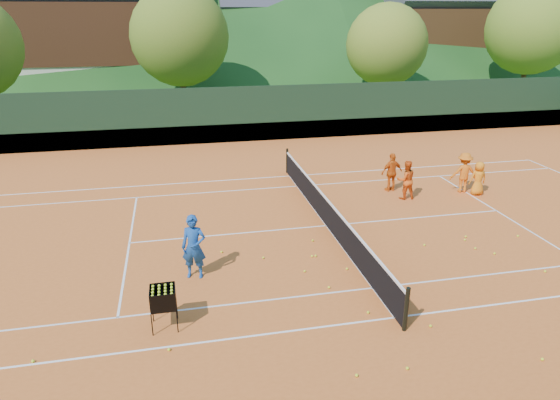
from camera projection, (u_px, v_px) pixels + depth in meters
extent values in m
plane|color=#2C4F18|center=(326.00, 226.00, 16.77)|extent=(400.00, 400.00, 0.00)
cube|color=#C95B20|center=(327.00, 226.00, 16.77)|extent=(40.00, 24.00, 0.02)
imported|color=#164795|center=(194.00, 247.00, 13.26)|extent=(0.73, 0.57, 1.78)
imported|color=#E75614|center=(406.00, 180.00, 18.93)|extent=(0.75, 0.59, 1.50)
imported|color=orange|center=(392.00, 172.00, 19.74)|extent=(0.95, 0.50, 1.55)
imported|color=orange|center=(478.00, 178.00, 19.36)|extent=(0.68, 0.47, 1.33)
imported|color=orange|center=(464.00, 173.00, 19.62)|extent=(1.11, 0.75, 1.60)
sphere|color=#DDF629|center=(465.00, 240.00, 15.65)|extent=(0.07, 0.07, 0.07)
sphere|color=#DDF629|center=(495.00, 254.00, 14.77)|extent=(0.07, 0.07, 0.07)
sphere|color=#DDF629|center=(424.00, 245.00, 15.31)|extent=(0.07, 0.07, 0.07)
sphere|color=#DDF629|center=(357.00, 375.00, 9.84)|extent=(0.07, 0.07, 0.07)
sphere|color=#DDF629|center=(222.00, 252.00, 14.87)|extent=(0.07, 0.07, 0.07)
sphere|color=#DDF629|center=(545.00, 271.00, 13.76)|extent=(0.07, 0.07, 0.07)
sphere|color=#DDF629|center=(329.00, 287.00, 12.97)|extent=(0.07, 0.07, 0.07)
sphere|color=#DDF629|center=(368.00, 312.00, 11.89)|extent=(0.07, 0.07, 0.07)
sphere|color=#DDF629|center=(316.00, 256.00, 14.63)|extent=(0.07, 0.07, 0.07)
sphere|color=#DDF629|center=(169.00, 350.00, 10.59)|extent=(0.07, 0.07, 0.07)
sphere|color=#DDF629|center=(542.00, 359.00, 10.30)|extent=(0.07, 0.07, 0.07)
sphere|color=#DDF629|center=(431.00, 326.00, 11.39)|extent=(0.07, 0.07, 0.07)
sphere|color=#DDF629|center=(466.00, 237.00, 15.88)|extent=(0.07, 0.07, 0.07)
sphere|color=#DDF629|center=(347.00, 269.00, 13.90)|extent=(0.07, 0.07, 0.07)
sphere|color=#DDF629|center=(263.00, 258.00, 14.53)|extent=(0.07, 0.07, 0.07)
sphere|color=#DDF629|center=(407.00, 368.00, 10.04)|extent=(0.07, 0.07, 0.07)
sphere|color=#DDF629|center=(313.00, 240.00, 15.61)|extent=(0.07, 0.07, 0.07)
sphere|color=#DDF629|center=(312.00, 256.00, 14.61)|extent=(0.07, 0.07, 0.07)
sphere|color=#DDF629|center=(518.00, 236.00, 15.92)|extent=(0.07, 0.07, 0.07)
sphere|color=#DDF629|center=(475.00, 248.00, 15.10)|extent=(0.07, 0.07, 0.07)
sphere|color=#DDF629|center=(33.00, 361.00, 10.25)|extent=(0.07, 0.07, 0.07)
sphere|color=#DDF629|center=(305.00, 271.00, 13.77)|extent=(0.07, 0.07, 0.07)
cube|color=white|center=(395.00, 318.00, 11.75)|extent=(23.77, 0.06, 0.00)
cube|color=white|center=(290.00, 176.00, 21.77)|extent=(23.77, 0.06, 0.00)
cube|color=silver|center=(373.00, 288.00, 13.00)|extent=(23.77, 0.06, 0.00)
cube|color=white|center=(297.00, 186.00, 20.52)|extent=(23.77, 0.06, 0.00)
cube|color=white|center=(129.00, 243.00, 15.52)|extent=(0.06, 8.23, 0.00)
cube|color=white|center=(496.00, 211.00, 18.01)|extent=(0.06, 8.23, 0.00)
cube|color=white|center=(327.00, 226.00, 16.76)|extent=(12.80, 0.06, 0.00)
cube|color=white|center=(327.00, 226.00, 16.76)|extent=(0.06, 10.97, 0.00)
cube|color=black|center=(327.00, 213.00, 16.60)|extent=(0.03, 11.97, 0.90)
cube|color=white|center=(327.00, 200.00, 16.44)|extent=(0.05, 11.97, 0.06)
cylinder|color=black|center=(406.00, 309.00, 11.10)|extent=(0.10, 0.10, 1.10)
cylinder|color=black|center=(287.00, 161.00, 22.04)|extent=(0.10, 0.10, 1.10)
cube|color=black|center=(263.00, 114.00, 27.19)|extent=(40.00, 0.05, 3.00)
cube|color=#185421|center=(263.00, 132.00, 27.55)|extent=(40.40, 0.05, 1.00)
cylinder|color=black|center=(152.00, 325.00, 11.01)|extent=(0.02, 0.02, 0.55)
cylinder|color=black|center=(177.00, 322.00, 11.12)|extent=(0.02, 0.02, 0.55)
cylinder|color=black|center=(153.00, 311.00, 11.52)|extent=(0.02, 0.02, 0.55)
cylinder|color=black|center=(177.00, 308.00, 11.62)|extent=(0.02, 0.02, 0.55)
cube|color=black|center=(164.00, 306.00, 11.22)|extent=(0.55, 0.55, 0.02)
cube|color=black|center=(163.00, 304.00, 10.89)|extent=(0.55, 0.02, 0.45)
cube|color=black|center=(163.00, 291.00, 11.39)|extent=(0.55, 0.02, 0.45)
cube|color=black|center=(150.00, 299.00, 11.09)|extent=(0.02, 0.55, 0.45)
cube|color=black|center=(175.00, 296.00, 11.19)|extent=(0.02, 0.55, 0.45)
sphere|color=#CCE526|center=(152.00, 296.00, 10.85)|extent=(0.07, 0.07, 0.07)
sphere|color=#CCE526|center=(153.00, 293.00, 10.97)|extent=(0.07, 0.07, 0.07)
sphere|color=#CCE526|center=(153.00, 289.00, 11.10)|extent=(0.07, 0.07, 0.07)
sphere|color=#CCE526|center=(153.00, 286.00, 11.22)|extent=(0.07, 0.07, 0.07)
sphere|color=#CCE526|center=(159.00, 295.00, 10.87)|extent=(0.07, 0.07, 0.07)
sphere|color=#CCE526|center=(159.00, 292.00, 11.00)|extent=(0.07, 0.07, 0.07)
sphere|color=#CCE526|center=(159.00, 289.00, 11.12)|extent=(0.07, 0.07, 0.07)
sphere|color=#CCE526|center=(159.00, 286.00, 11.25)|extent=(0.07, 0.07, 0.07)
sphere|color=#CCE526|center=(165.00, 294.00, 10.90)|extent=(0.07, 0.07, 0.07)
sphere|color=#CCE526|center=(165.00, 291.00, 11.02)|extent=(0.07, 0.07, 0.07)
sphere|color=#CCE526|center=(165.00, 288.00, 11.15)|extent=(0.07, 0.07, 0.07)
sphere|color=#CCE526|center=(165.00, 285.00, 11.27)|extent=(0.07, 0.07, 0.07)
sphere|color=#CCE526|center=(172.00, 294.00, 10.93)|extent=(0.07, 0.07, 0.07)
sphere|color=#CCE526|center=(172.00, 291.00, 11.05)|extent=(0.07, 0.07, 0.07)
sphere|color=#CCE526|center=(172.00, 287.00, 11.18)|extent=(0.07, 0.07, 0.07)
sphere|color=#CCE526|center=(172.00, 284.00, 11.30)|extent=(0.07, 0.07, 0.07)
cube|color=beige|center=(107.00, 79.00, 41.72)|extent=(12.00, 9.00, 2.88)
cube|color=#351B0E|center=(102.00, 32.00, 40.41)|extent=(12.24, 9.18, 4.48)
cube|color=beige|center=(283.00, 71.00, 48.56)|extent=(11.00, 8.00, 2.52)
cube|color=#351E0E|center=(284.00, 36.00, 47.41)|extent=(11.22, 8.16, 3.92)
cube|color=#3C3C43|center=(284.00, 7.00, 46.49)|extent=(12.65, 8.82, 8.82)
cube|color=beige|center=(435.00, 71.00, 47.60)|extent=(10.00, 8.00, 2.70)
cube|color=#3C2110|center=(440.00, 33.00, 46.37)|extent=(10.20, 8.16, 4.20)
cube|color=#414249|center=(443.00, 2.00, 45.41)|extent=(11.50, 8.82, 8.82)
cylinder|color=#3F2919|center=(184.00, 95.00, 33.75)|extent=(0.36, 0.36, 2.88)
sphere|color=#466D1D|center=(180.00, 36.00, 32.41)|extent=(6.40, 6.40, 6.40)
cylinder|color=#3F2619|center=(383.00, 93.00, 35.63)|extent=(0.36, 0.36, 2.52)
sphere|color=#557A20|center=(387.00, 45.00, 34.46)|extent=(5.60, 5.60, 5.60)
cylinder|color=#3F2A19|center=(523.00, 82.00, 38.79)|extent=(0.36, 0.36, 3.06)
sphere|color=#4E7B20|center=(532.00, 28.00, 37.36)|extent=(6.80, 6.80, 6.80)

